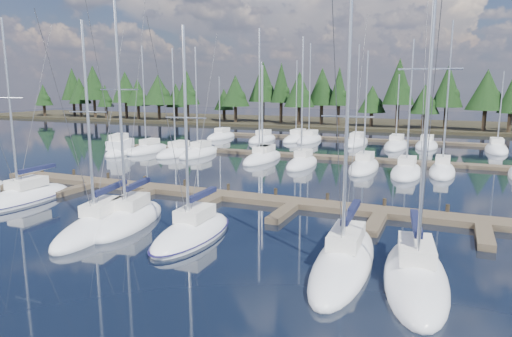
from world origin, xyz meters
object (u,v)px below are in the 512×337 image
at_px(front_sailboat_4, 192,233).
at_px(motor_yacht_left, 121,150).
at_px(main_dock, 219,197).
at_px(front_sailboat_5, 344,261).
at_px(front_sailboat_1, 24,198).
at_px(front_sailboat_2, 129,219).
at_px(front_sailboat_3, 100,225).
at_px(front_sailboat_6, 415,275).

relative_size(front_sailboat_4, motor_yacht_left, 1.42).
height_order(main_dock, front_sailboat_5, front_sailboat_5).
bearing_deg(front_sailboat_1, front_sailboat_2, -7.69).
xyz_separation_m(main_dock, front_sailboat_1, (-13.09, -6.24, 0.08)).
height_order(front_sailboat_3, front_sailboat_5, front_sailboat_5).
bearing_deg(front_sailboat_2, front_sailboat_6, -6.66).
distance_m(front_sailboat_1, front_sailboat_6, 28.19).
bearing_deg(front_sailboat_3, front_sailboat_1, 162.54).
xyz_separation_m(main_dock, motor_yacht_left, (-23.07, 16.70, 0.26)).
relative_size(front_sailboat_2, motor_yacht_left, 1.72).
bearing_deg(front_sailboat_2, front_sailboat_1, 172.31).
bearing_deg(main_dock, front_sailboat_5, -38.27).
xyz_separation_m(front_sailboat_1, front_sailboat_6, (27.97, -3.46, 0.03)).
height_order(front_sailboat_2, front_sailboat_5, front_sailboat_2).
xyz_separation_m(front_sailboat_2, motor_yacht_left, (-20.88, 24.40, 0.15)).
bearing_deg(front_sailboat_5, front_sailboat_3, -179.08).
relative_size(front_sailboat_2, front_sailboat_3, 1.17).
height_order(front_sailboat_1, front_sailboat_3, front_sailboat_1).
distance_m(main_dock, motor_yacht_left, 28.48).
bearing_deg(front_sailboat_5, main_dock, 141.73).
bearing_deg(front_sailboat_5, front_sailboat_6, -9.28).
height_order(front_sailboat_1, motor_yacht_left, front_sailboat_1).
bearing_deg(front_sailboat_4, front_sailboat_3, -170.52).
relative_size(main_dock, front_sailboat_5, 3.39).
relative_size(front_sailboat_3, motor_yacht_left, 1.47).
bearing_deg(motor_yacht_left, front_sailboat_2, -49.45).
relative_size(front_sailboat_6, motor_yacht_left, 1.90).
height_order(front_sailboat_4, front_sailboat_5, front_sailboat_5).
distance_m(front_sailboat_1, front_sailboat_3, 10.55).
bearing_deg(motor_yacht_left, front_sailboat_5, -36.71).
height_order(front_sailboat_1, front_sailboat_6, front_sailboat_6).
bearing_deg(front_sailboat_2, main_dock, 74.11).
relative_size(main_dock, motor_yacht_left, 5.04).
distance_m(front_sailboat_2, front_sailboat_3, 1.89).
relative_size(front_sailboat_2, front_sailboat_5, 1.16).
height_order(front_sailboat_3, front_sailboat_6, front_sailboat_6).
distance_m(main_dock, front_sailboat_2, 8.01).
xyz_separation_m(front_sailboat_2, front_sailboat_5, (13.81, -1.46, -0.03)).
xyz_separation_m(front_sailboat_2, front_sailboat_4, (5.00, -0.72, -0.03)).
distance_m(front_sailboat_2, front_sailboat_5, 13.89).
height_order(front_sailboat_5, front_sailboat_6, front_sailboat_6).
xyz_separation_m(front_sailboat_1, motor_yacht_left, (-9.98, 22.93, 0.18)).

